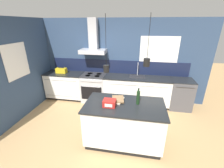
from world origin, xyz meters
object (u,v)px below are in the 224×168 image
at_px(dishwasher, 180,94).
at_px(yellow_toolbox, 61,70).
at_px(oven_range, 94,88).
at_px(bottle_on_island, 138,97).
at_px(red_supply_box, 109,103).
at_px(book_stack, 118,99).

relative_size(dishwasher, yellow_toolbox, 2.68).
xyz_separation_m(oven_range, bottle_on_island, (1.43, -1.64, 0.60)).
height_order(red_supply_box, yellow_toolbox, yellow_toolbox).
relative_size(dishwasher, bottle_on_island, 2.61).
bearing_deg(yellow_toolbox, oven_range, -0.23).
xyz_separation_m(dishwasher, red_supply_box, (-1.83, -1.83, 0.52)).
relative_size(oven_range, book_stack, 2.45).
distance_m(dishwasher, yellow_toolbox, 3.85).
distance_m(book_stack, yellow_toolbox, 2.64).
height_order(oven_range, red_supply_box, red_supply_box).
xyz_separation_m(bottle_on_island, yellow_toolbox, (-2.53, 1.65, -0.07)).
bearing_deg(red_supply_box, dishwasher, 44.94).
bearing_deg(dishwasher, bottle_on_island, -127.81).
height_order(oven_range, book_stack, book_stack).
bearing_deg(book_stack, yellow_toolbox, 143.02).
height_order(bottle_on_island, red_supply_box, bottle_on_island).
bearing_deg(bottle_on_island, dishwasher, 52.19).
bearing_deg(oven_range, yellow_toolbox, 179.77).
bearing_deg(bottle_on_island, book_stack, 171.78).
bearing_deg(oven_range, red_supply_box, -64.30).
relative_size(dishwasher, red_supply_box, 3.66).
relative_size(bottle_on_island, book_stack, 0.94).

